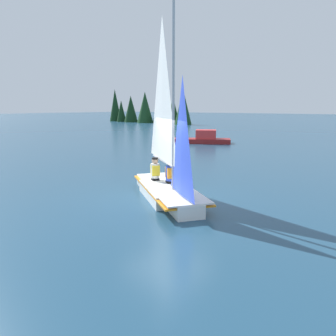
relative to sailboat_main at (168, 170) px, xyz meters
The scene contains 6 objects.
ground_plane 0.91m from the sailboat_main, 36.67° to the right, with size 260.00×260.00×0.00m, color navy.
sailboat_main is the anchor object (origin of this frame).
sailor_helm 0.55m from the sailboat_main, 116.63° to the left, with size 0.43×0.42×1.16m.
sailor_crew 1.03m from the sailboat_main, 153.05° to the left, with size 0.43×0.42×1.16m.
motorboat_distant 16.23m from the sailboat_main, 117.34° to the left, with size 4.70×3.57×1.05m.
treeline_shore 49.66m from the sailboat_main, 131.72° to the left, with size 20.36×4.60×6.26m.
Camera 1 is at (6.12, -8.03, 2.88)m, focal length 35.00 mm.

